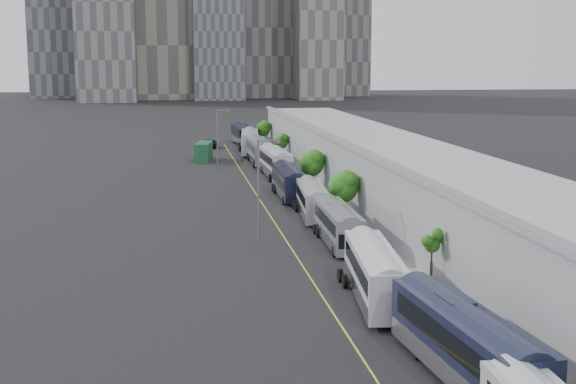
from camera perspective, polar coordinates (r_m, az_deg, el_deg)
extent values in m
cube|color=gray|center=(77.05, 7.28, -2.62)|extent=(10.00, 170.00, 0.12)
cube|color=gold|center=(74.96, -0.49, -2.92)|extent=(0.12, 160.00, 0.02)
cube|color=gray|center=(77.59, 10.18, -0.09)|extent=(12.00, 160.00, 6.80)
cube|color=gray|center=(77.24, 10.23, 1.70)|extent=(12.45, 160.40, 2.57)
cube|color=gray|center=(75.43, 6.00, 2.50)|extent=(0.30, 160.00, 0.40)
cube|color=gray|center=(328.54, 2.17, 12.70)|extent=(18.00, 18.00, 70.00)
cube|color=black|center=(41.45, 12.48, -10.55)|extent=(3.80, 13.74, 3.29)
cube|color=black|center=(41.07, 12.61, -9.86)|extent=(3.72, 12.12, 1.12)
cube|color=silver|center=(41.82, 12.42, -11.90)|extent=(3.81, 13.47, 1.05)
cube|color=black|center=(42.28, 11.81, -7.55)|extent=(1.54, 2.40, 0.31)
cube|color=silver|center=(54.06, 6.17, -5.75)|extent=(3.87, 13.11, 3.13)
cube|color=black|center=(53.73, 6.24, -5.23)|extent=(3.77, 11.57, 1.06)
cube|color=silver|center=(54.33, 6.15, -6.77)|extent=(3.89, 12.85, 1.00)
cube|color=silver|center=(55.05, 5.82, -3.63)|extent=(1.50, 2.30, 0.30)
cube|color=slate|center=(70.07, 3.56, -2.32)|extent=(2.68, 12.12, 2.92)
cube|color=black|center=(69.79, 3.60, -1.93)|extent=(2.71, 10.67, 0.99)
cube|color=silver|center=(70.27, 3.55, -3.07)|extent=(2.72, 11.88, 0.94)
cube|color=slate|center=(71.10, 3.34, -0.83)|extent=(1.25, 2.07, 0.28)
cube|color=#A0A1AA|center=(82.21, 1.73, -0.57)|extent=(3.29, 12.12, 2.90)
cube|color=black|center=(81.94, 1.75, -0.23)|extent=(3.24, 10.70, 0.99)
cube|color=silver|center=(82.37, 1.73, -1.21)|extent=(3.31, 11.89, 0.93)
cube|color=#A0A1AA|center=(83.29, 1.57, 0.67)|extent=(1.35, 2.11, 0.28)
cube|color=black|center=(93.77, 0.07, 0.73)|extent=(2.65, 12.68, 3.07)
cube|color=black|center=(93.50, 0.08, 1.05)|extent=(2.70, 11.16, 1.04)
cube|color=silver|center=(93.92, 0.07, 0.14)|extent=(2.69, 12.43, 0.98)
cube|color=black|center=(94.96, -0.06, 1.87)|extent=(1.29, 2.15, 0.29)
cube|color=silver|center=(110.90, -0.92, 2.15)|extent=(3.13, 13.63, 3.28)
cube|color=black|center=(110.62, -0.90, 2.44)|extent=(3.14, 12.01, 1.12)
cube|color=silver|center=(111.04, -0.92, 1.61)|extent=(3.16, 13.36, 1.05)
cube|color=silver|center=(112.23, -1.02, 3.16)|extent=(1.43, 2.33, 0.31)
cube|color=slate|center=(124.89, -2.05, 2.95)|extent=(2.75, 13.47, 3.26)
cube|color=black|center=(124.62, -2.04, 3.21)|extent=(2.80, 11.85, 1.11)
cube|color=silver|center=(125.01, -2.05, 2.47)|extent=(2.79, 13.20, 1.04)
cube|color=slate|center=(126.24, -2.13, 3.83)|extent=(1.36, 2.28, 0.31)
cube|color=#AFB3B9|center=(137.96, -2.73, 3.59)|extent=(4.17, 14.17, 3.38)
cube|color=black|center=(137.68, -2.72, 3.83)|extent=(4.06, 12.51, 1.15)
cube|color=silver|center=(138.07, -2.73, 3.14)|extent=(4.18, 13.89, 1.08)
cube|color=#AFB3B9|center=(139.38, -2.80, 4.41)|extent=(1.62, 2.49, 0.32)
cube|color=black|center=(152.24, -3.16, 4.09)|extent=(3.92, 13.47, 3.22)
cube|color=black|center=(151.98, -3.16, 4.30)|extent=(3.82, 11.89, 1.09)
cube|color=silver|center=(152.33, -3.16, 3.71)|extent=(3.93, 13.21, 1.03)
cube|color=black|center=(153.60, -3.22, 4.80)|extent=(1.54, 2.36, 0.31)
cylinder|color=black|center=(56.82, 10.16, -5.20)|extent=(0.18, 0.18, 3.63)
sphere|color=#215C15|center=(56.42, 10.21, -3.55)|extent=(1.13, 1.13, 1.13)
cylinder|color=black|center=(80.11, 3.94, -0.81)|extent=(0.18, 0.18, 3.67)
sphere|color=#215C15|center=(79.79, 3.96, 0.58)|extent=(2.87, 2.87, 2.87)
cylinder|color=black|center=(97.54, 1.70, 1.07)|extent=(0.18, 0.18, 3.75)
sphere|color=#215C15|center=(97.27, 1.70, 2.23)|extent=(2.89, 2.89, 2.89)
cylinder|color=black|center=(127.40, -0.47, 2.92)|extent=(0.18, 0.18, 3.27)
sphere|color=#215C15|center=(127.23, -0.47, 3.66)|extent=(1.97, 1.97, 1.97)
cylinder|color=black|center=(149.62, -1.76, 3.91)|extent=(0.18, 0.18, 3.44)
sphere|color=#215C15|center=(149.46, -1.76, 4.60)|extent=(2.48, 2.48, 2.48)
cylinder|color=#59595E|center=(69.51, -2.13, -0.04)|extent=(0.18, 0.18, 9.21)
cylinder|color=#59595E|center=(69.02, -1.41, 3.67)|extent=(1.80, 0.14, 0.14)
cube|color=#59595E|center=(69.14, -0.75, 3.56)|extent=(0.50, 0.22, 0.18)
cylinder|color=#59595E|center=(119.06, -5.05, 3.75)|extent=(0.18, 0.18, 8.74)
cylinder|color=#59595E|center=(118.78, -4.65, 5.81)|extent=(1.80, 0.14, 0.14)
cube|color=#59595E|center=(118.84, -4.26, 5.75)|extent=(0.50, 0.22, 0.18)
cube|color=#154628|center=(129.02, -6.02, 2.88)|extent=(3.28, 7.09, 2.93)
imported|color=black|center=(147.76, -5.60, 3.43)|extent=(3.05, 5.62, 1.50)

